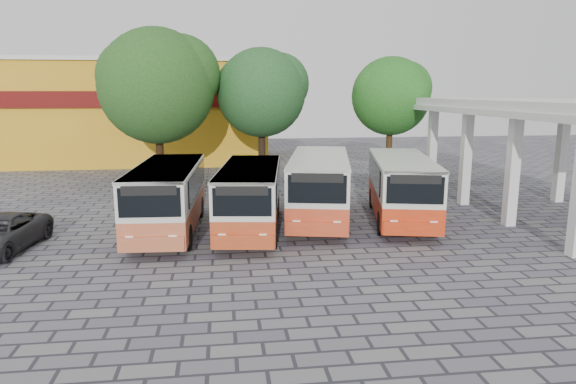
{
  "coord_description": "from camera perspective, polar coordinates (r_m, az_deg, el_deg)",
  "views": [
    {
      "loc": [
        -4.58,
        -18.63,
        5.8
      ],
      "look_at": [
        -1.78,
        3.01,
        1.5
      ],
      "focal_mm": 32.0,
      "sensor_mm": 36.0,
      "label": 1
    }
  ],
  "objects": [
    {
      "name": "terminal_shelter",
      "position": [
        27.2,
        26.59,
        8.12
      ],
      "size": [
        6.8,
        15.8,
        5.4
      ],
      "color": "silver",
      "rests_on": "ground"
    },
    {
      "name": "tree_left",
      "position": [
        33.85,
        -14.24,
        11.74
      ],
      "size": [
        7.58,
        7.22,
        9.72
      ],
      "color": "black",
      "rests_on": "ground"
    },
    {
      "name": "tree_right",
      "position": [
        34.67,
        11.46,
        10.67
      ],
      "size": [
        5.34,
        5.08,
        8.02
      ],
      "color": "#432E14",
      "rests_on": "ground"
    },
    {
      "name": "shophouse_block",
      "position": [
        45.1,
        -15.72,
        8.66
      ],
      "size": [
        20.4,
        10.4,
        8.3
      ],
      "color": "orange",
      "rests_on": "ground"
    },
    {
      "name": "ground",
      "position": [
        20.04,
        6.2,
        -5.74
      ],
      "size": [
        90.0,
        90.0,
        0.0
      ],
      "primitive_type": "plane",
      "color": "#53515F",
      "rests_on": "ground"
    },
    {
      "name": "bus_far_right",
      "position": [
        23.7,
        12.49,
        0.82
      ],
      "size": [
        4.08,
        8.36,
        2.87
      ],
      "rotation": [
        0.0,
        0.0,
        -0.22
      ],
      "color": "red",
      "rests_on": "ground"
    },
    {
      "name": "bus_centre_left",
      "position": [
        21.44,
        -4.2,
        -0.22
      ],
      "size": [
        3.28,
        7.86,
        2.74
      ],
      "rotation": [
        0.0,
        0.0,
        -0.13
      ],
      "color": "#AF3A15",
      "rests_on": "ground"
    },
    {
      "name": "bus_far_left",
      "position": [
        21.73,
        -13.22,
        -0.22
      ],
      "size": [
        2.78,
        7.92,
        2.82
      ],
      "rotation": [
        0.0,
        0.0,
        -0.05
      ],
      "color": "#B75532",
      "rests_on": "ground"
    },
    {
      "name": "bus_centre_right",
      "position": [
        23.18,
        3.51,
        0.96
      ],
      "size": [
        4.13,
        8.59,
        2.95
      ],
      "rotation": [
        0.0,
        0.0,
        -0.21
      ],
      "color": "#BF3A19",
      "rests_on": "ground"
    },
    {
      "name": "tree_middle",
      "position": [
        35.07,
        -2.87,
        11.28
      ],
      "size": [
        6.24,
        5.94,
        8.67
      ],
      "color": "black",
      "rests_on": "ground"
    }
  ]
}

